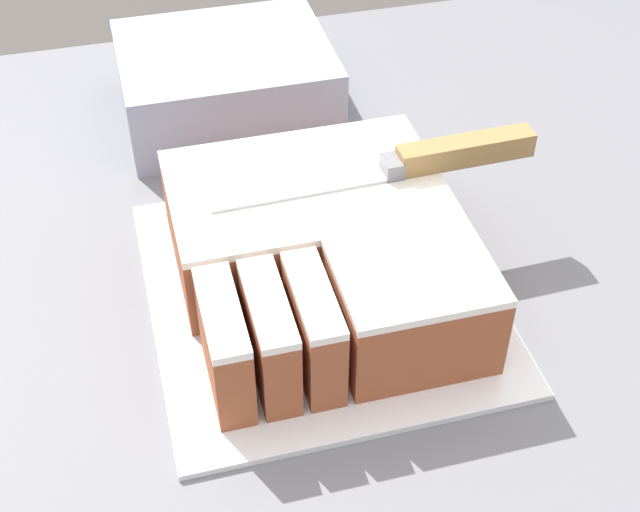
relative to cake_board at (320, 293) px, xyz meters
The scene contains 4 objects.
cake_board is the anchor object (origin of this frame).
cake 0.04m from the cake_board, 48.39° to the left, with size 0.23×0.26×0.08m.
knife 0.16m from the cake_board, 20.64° to the left, with size 0.29×0.03×0.02m.
storage_box 0.31m from the cake_board, 94.77° to the left, with size 0.22×0.18×0.08m.
Camera 1 is at (-0.19, -0.49, 1.45)m, focal length 50.00 mm.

